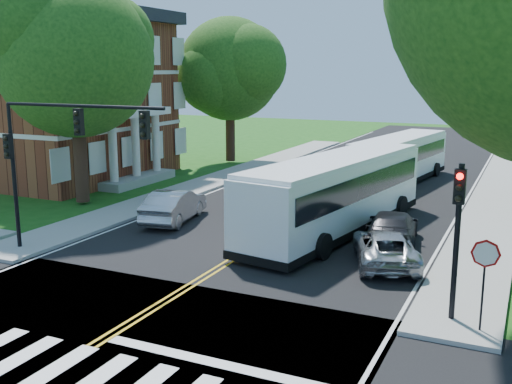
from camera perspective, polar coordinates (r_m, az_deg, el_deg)
The scene contains 21 objects.
ground at distance 15.82m, azimuth -17.84°, elevation -15.35°, with size 140.00×140.00×0.00m, color #174D13.
road at distance 30.65m, azimuth 5.52°, elevation -1.65°, with size 14.00×96.00×0.01m, color black.
cross_road at distance 15.82m, azimuth -17.84°, elevation -15.33°, with size 60.00×12.00×0.01m, color black.
center_line at distance 34.35m, azimuth 7.76°, elevation -0.24°, with size 0.36×70.00×0.01m, color gold.
edge_line_w at distance 36.89m, azimuth -2.37°, elevation 0.68°, with size 0.12×70.00×0.01m, color silver.
edge_line_e at distance 33.04m, azimuth 19.08°, elevation -1.26°, with size 0.12×70.00×0.01m, color silver.
crosswalk at distance 15.50m, azimuth -19.14°, elevation -15.97°, with size 12.60×3.00×0.01m, color silver.
stop_bar at distance 15.10m, azimuth -3.26°, elevation -16.06°, with size 6.60×0.40×0.01m, color silver.
sidewalk_nw at distance 40.18m, azimuth -2.30°, elevation 1.67°, with size 2.60×40.00×0.15m, color gray.
sidewalk_ne at distance 35.86m, azimuth 21.99°, elevation -0.39°, with size 2.60×40.00×0.15m, color gray.
tree_west_near at distance 32.26m, azimuth -16.89°, elevation 12.04°, with size 8.00×8.00×11.40m.
tree_west_far at distance 45.25m, azimuth -2.51°, elevation 11.60°, with size 7.60×7.60×10.67m.
brick_building at distance 43.88m, azimuth -21.79°, elevation 8.73°, with size 20.00×13.00×10.80m.
signal_nw at distance 23.01m, azimuth -18.44°, elevation 4.44°, with size 7.15×0.46×5.66m.
signal_ne at distance 17.16m, azimuth 18.65°, elevation -2.69°, with size 0.30×0.46×4.40m.
stop_sign at distance 16.90m, azimuth 20.97°, elevation -6.36°, with size 0.76×0.08×2.53m.
bus_lead at distance 26.25m, azimuth 7.70°, elevation -0.06°, with size 4.75×13.01×3.30m.
bus_follow at distance 38.42m, azimuth 13.51°, elevation 3.12°, with size 4.10×11.46×2.90m.
hatchback at distance 28.18m, azimuth -7.81°, elevation -1.28°, with size 1.62×4.65×1.53m, color #A1A4A8.
suv at distance 22.41m, azimuth 12.20°, elevation -5.18°, with size 2.10×4.56×1.27m, color #A6A8AD.
dark_sedan at distance 24.93m, azimuth 12.85°, elevation -3.35°, with size 1.94×4.77×1.39m, color black.
Camera 1 is at (9.89, -10.14, 7.04)m, focal length 42.00 mm.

